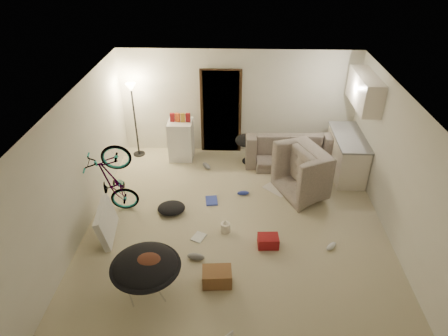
{
  "coord_description": "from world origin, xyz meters",
  "views": [
    {
      "loc": [
        -0.0,
        -5.8,
        4.81
      ],
      "look_at": [
        -0.24,
        0.6,
        0.9
      ],
      "focal_mm": 32.0,
      "sensor_mm": 36.0,
      "label": 1
    }
  ],
  "objects_px": {
    "saucer_chair": "(146,271)",
    "juicer": "(225,227)",
    "kitchen_counter": "(346,155)",
    "tv_box": "(106,222)",
    "drink_case_a": "(217,277)",
    "drink_case_b": "(268,241)",
    "armchair": "(317,174)",
    "mini_fridge": "(181,140)",
    "bicycle": "(116,195)",
    "sofa": "(287,151)",
    "floor_lamp": "(133,105)"
  },
  "relations": [
    {
      "from": "floor_lamp",
      "to": "mini_fridge",
      "type": "relative_size",
      "value": 1.91
    },
    {
      "from": "floor_lamp",
      "to": "saucer_chair",
      "type": "relative_size",
      "value": 1.73
    },
    {
      "from": "kitchen_counter",
      "to": "mini_fridge",
      "type": "bearing_deg",
      "value": 171.68
    },
    {
      "from": "sofa",
      "to": "tv_box",
      "type": "xyz_separation_m",
      "value": [
        -3.48,
        -2.79,
        0.01
      ]
    },
    {
      "from": "kitchen_counter",
      "to": "tv_box",
      "type": "bearing_deg",
      "value": -153.72
    },
    {
      "from": "sofa",
      "to": "drink_case_a",
      "type": "bearing_deg",
      "value": 66.36
    },
    {
      "from": "juicer",
      "to": "kitchen_counter",
      "type": "bearing_deg",
      "value": 39.37
    },
    {
      "from": "tv_box",
      "to": "juicer",
      "type": "relative_size",
      "value": 3.64
    },
    {
      "from": "floor_lamp",
      "to": "drink_case_a",
      "type": "relative_size",
      "value": 3.98
    },
    {
      "from": "mini_fridge",
      "to": "tv_box",
      "type": "height_order",
      "value": "mini_fridge"
    },
    {
      "from": "sofa",
      "to": "tv_box",
      "type": "relative_size",
      "value": 2.17
    },
    {
      "from": "saucer_chair",
      "to": "drink_case_a",
      "type": "bearing_deg",
      "value": 12.17
    },
    {
      "from": "sofa",
      "to": "drink_case_b",
      "type": "height_order",
      "value": "sofa"
    },
    {
      "from": "drink_case_b",
      "to": "armchair",
      "type": "bearing_deg",
      "value": 55.25
    },
    {
      "from": "kitchen_counter",
      "to": "sofa",
      "type": "bearing_deg",
      "value": 160.17
    },
    {
      "from": "drink_case_b",
      "to": "tv_box",
      "type": "bearing_deg",
      "value": 173.34
    },
    {
      "from": "floor_lamp",
      "to": "tv_box",
      "type": "height_order",
      "value": "floor_lamp"
    },
    {
      "from": "armchair",
      "to": "saucer_chair",
      "type": "distance_m",
      "value": 4.15
    },
    {
      "from": "kitchen_counter",
      "to": "drink_case_b",
      "type": "bearing_deg",
      "value": -126.54
    },
    {
      "from": "bicycle",
      "to": "drink_case_a",
      "type": "bearing_deg",
      "value": -137.44
    },
    {
      "from": "saucer_chair",
      "to": "juicer",
      "type": "distance_m",
      "value": 1.88
    },
    {
      "from": "sofa",
      "to": "bicycle",
      "type": "height_order",
      "value": "bicycle"
    },
    {
      "from": "sofa",
      "to": "juicer",
      "type": "relative_size",
      "value": 7.91
    },
    {
      "from": "mini_fridge",
      "to": "juicer",
      "type": "height_order",
      "value": "mini_fridge"
    },
    {
      "from": "floor_lamp",
      "to": "drink_case_b",
      "type": "distance_m",
      "value": 4.5
    },
    {
      "from": "saucer_chair",
      "to": "juicer",
      "type": "xyz_separation_m",
      "value": [
        1.12,
        1.47,
        -0.34
      ]
    },
    {
      "from": "sofa",
      "to": "drink_case_a",
      "type": "height_order",
      "value": "sofa"
    },
    {
      "from": "floor_lamp",
      "to": "kitchen_counter",
      "type": "relative_size",
      "value": 1.21
    },
    {
      "from": "floor_lamp",
      "to": "tv_box",
      "type": "distance_m",
      "value": 3.15
    },
    {
      "from": "mini_fridge",
      "to": "bicycle",
      "type": "bearing_deg",
      "value": -113.06
    },
    {
      "from": "bicycle",
      "to": "saucer_chair",
      "type": "relative_size",
      "value": 1.52
    },
    {
      "from": "armchair",
      "to": "juicer",
      "type": "height_order",
      "value": "armchair"
    },
    {
      "from": "drink_case_a",
      "to": "kitchen_counter",
      "type": "bearing_deg",
      "value": 47.09
    },
    {
      "from": "saucer_chair",
      "to": "bicycle",
      "type": "bearing_deg",
      "value": 116.93
    },
    {
      "from": "armchair",
      "to": "mini_fridge",
      "type": "bearing_deg",
      "value": 43.29
    },
    {
      "from": "kitchen_counter",
      "to": "saucer_chair",
      "type": "xyz_separation_m",
      "value": [
        -3.74,
        -3.61,
        0.0
      ]
    },
    {
      "from": "tv_box",
      "to": "drink_case_b",
      "type": "relative_size",
      "value": 2.57
    },
    {
      "from": "sofa",
      "to": "armchair",
      "type": "bearing_deg",
      "value": 109.64
    },
    {
      "from": "armchair",
      "to": "drink_case_b",
      "type": "xyz_separation_m",
      "value": [
        -1.1,
        -1.79,
        -0.28
      ]
    },
    {
      "from": "sofa",
      "to": "tv_box",
      "type": "distance_m",
      "value": 4.46
    },
    {
      "from": "sofa",
      "to": "juicer",
      "type": "xyz_separation_m",
      "value": [
        -1.37,
        -2.6,
        -0.19
      ]
    },
    {
      "from": "juicer",
      "to": "tv_box",
      "type": "bearing_deg",
      "value": -174.9
    },
    {
      "from": "floor_lamp",
      "to": "drink_case_a",
      "type": "xyz_separation_m",
      "value": [
        2.12,
        -4.04,
        -1.18
      ]
    },
    {
      "from": "tv_box",
      "to": "drink_case_b",
      "type": "xyz_separation_m",
      "value": [
        2.87,
        -0.17,
        -0.2
      ]
    },
    {
      "from": "saucer_chair",
      "to": "sofa",
      "type": "bearing_deg",
      "value": 58.48
    },
    {
      "from": "drink_case_b",
      "to": "bicycle",
      "type": "bearing_deg",
      "value": 160.41
    },
    {
      "from": "drink_case_a",
      "to": "bicycle",
      "type": "bearing_deg",
      "value": 135.23
    },
    {
      "from": "sofa",
      "to": "kitchen_counter",
      "type": "bearing_deg",
      "value": 157.32
    },
    {
      "from": "kitchen_counter",
      "to": "sofa",
      "type": "relative_size",
      "value": 0.75
    },
    {
      "from": "kitchen_counter",
      "to": "drink_case_b",
      "type": "xyz_separation_m",
      "value": [
        -1.86,
        -2.51,
        -0.34
      ]
    }
  ]
}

